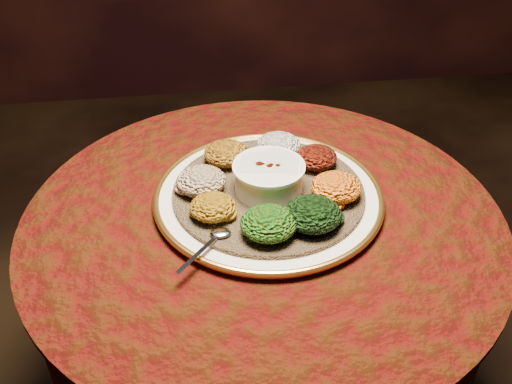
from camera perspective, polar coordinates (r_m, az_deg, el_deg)
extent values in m
cylinder|color=black|center=(1.42, 0.56, -14.57)|extent=(0.12, 0.12, 0.68)
cylinder|color=black|center=(1.16, 0.67, -3.44)|extent=(0.80, 0.80, 0.04)
cylinder|color=#3C0805|center=(1.26, 0.62, -8.47)|extent=(0.93, 0.93, 0.34)
cylinder|color=#3C0805|center=(1.15, 0.68, -2.41)|extent=(0.96, 0.96, 0.01)
cylinder|color=white|center=(1.17, 1.24, -0.55)|extent=(0.60, 0.60, 0.02)
torus|color=gold|center=(1.16, 1.25, -0.27)|extent=(0.47, 0.47, 0.01)
cylinder|color=olive|center=(1.16, 1.25, 0.00)|extent=(0.47, 0.47, 0.01)
cylinder|color=white|center=(1.14, 1.28, 1.42)|extent=(0.14, 0.14, 0.06)
cylinder|color=white|center=(1.12, 1.29, 2.54)|extent=(0.14, 0.14, 0.01)
cylinder|color=#611404|center=(1.13, 1.29, 2.17)|extent=(0.11, 0.11, 0.01)
ellipsoid|color=silver|center=(1.05, -3.57, -4.09)|extent=(0.04, 0.03, 0.01)
cube|color=silver|center=(1.01, -5.92, -6.29)|extent=(0.08, 0.09, 0.00)
ellipsoid|color=white|center=(1.25, 2.25, 4.70)|extent=(0.10, 0.09, 0.05)
ellipsoid|color=black|center=(1.22, 6.03, 3.47)|extent=(0.09, 0.09, 0.04)
ellipsoid|color=#A66F0D|center=(1.13, 8.03, 0.46)|extent=(0.10, 0.10, 0.05)
ellipsoid|color=black|center=(1.06, 5.67, -2.21)|extent=(0.11, 0.10, 0.05)
ellipsoid|color=#A6410A|center=(1.03, 1.27, -3.14)|extent=(0.11, 0.10, 0.05)
ellipsoid|color=#A5680E|center=(1.08, -4.33, -1.51)|extent=(0.09, 0.08, 0.04)
ellipsoid|color=maroon|center=(1.15, -5.49, 1.13)|extent=(0.10, 0.09, 0.05)
ellipsoid|color=#996F12|center=(1.23, -2.99, 3.90)|extent=(0.10, 0.09, 0.05)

